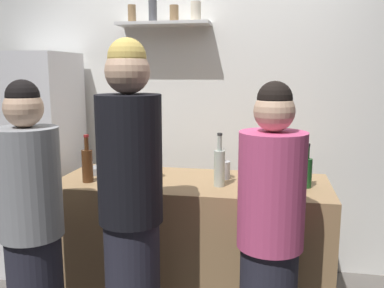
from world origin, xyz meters
The scene contains 12 objects.
back_wall_assembly centered at (0.00, 1.25, 1.30)m, with size 4.80×0.32×2.60m.
refrigerator centered at (-1.36, 0.85, 0.89)m, with size 0.63×0.60×1.78m.
counter centered at (-0.01, 0.50, 0.45)m, with size 1.81×0.70×0.91m, color #9E7A51.
baking_pan centered at (-0.58, 0.61, 0.93)m, with size 0.34×0.24×0.05m, color gray.
utensil_holder centered at (0.19, 0.59, 0.97)m, with size 0.10×0.10×0.22m.
wine_bottle_amber_glass centered at (-0.68, 0.34, 1.03)m, with size 0.07×0.07×0.32m.
wine_bottle_pale_glass centered at (0.19, 0.40, 1.04)m, with size 0.07×0.07×0.34m.
wine_bottle_green_glass centered at (0.73, 0.47, 1.01)m, with size 0.07×0.07×0.28m.
water_bottle_plastic centered at (-0.30, 0.50, 1.00)m, with size 0.09×0.09×0.20m.
person_blonde centered at (-0.21, -0.14, 0.90)m, with size 0.34×0.34×1.80m.
person_pink_top centered at (0.52, -0.10, 0.78)m, with size 0.34×0.34×1.59m.
person_grey_hoodie centered at (-0.76, -0.21, 0.78)m, with size 0.34×0.34×1.59m.
Camera 1 is at (0.49, -2.15, 1.64)m, focal length 38.67 mm.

